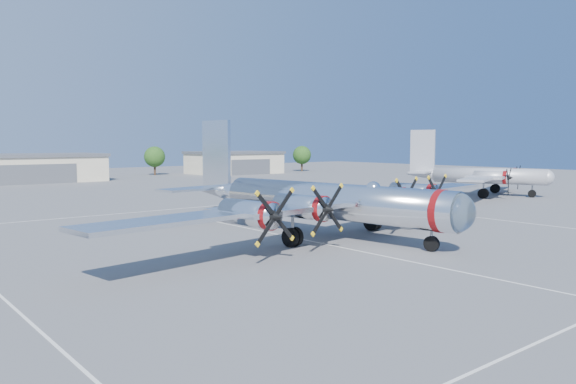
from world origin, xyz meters
TOP-DOWN VIEW (x-y plane):
  - ground at (0.00, 0.00)m, footprint 260.00×260.00m
  - parking_lines at (0.00, -1.75)m, footprint 60.00×50.08m
  - hangar_center at (0.00, 81.96)m, footprint 28.60×14.60m
  - hangar_east at (48.00, 81.96)m, footprint 20.60×14.60m
  - tree_east at (30.00, 88.00)m, footprint 4.80×4.80m
  - tree_far_east at (68.00, 80.00)m, footprint 4.80×4.80m
  - main_bomber_b29 at (2.36, 1.53)m, footprint 47.20×35.48m
  - twin_engine_east at (43.75, 12.48)m, footprint 35.34×30.59m

SIDE VIEW (x-z plane):
  - ground at x=0.00m, z-range 0.00..0.00m
  - main_bomber_b29 at x=2.36m, z-range -4.81..4.81m
  - twin_engine_east at x=43.75m, z-range -4.70..4.70m
  - parking_lines at x=0.00m, z-range 0.00..0.01m
  - hangar_center at x=0.00m, z-range 0.01..5.41m
  - hangar_east at x=48.00m, z-range 0.01..5.41m
  - tree_east at x=30.00m, z-range 0.90..7.54m
  - tree_far_east at x=68.00m, z-range 0.90..7.54m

